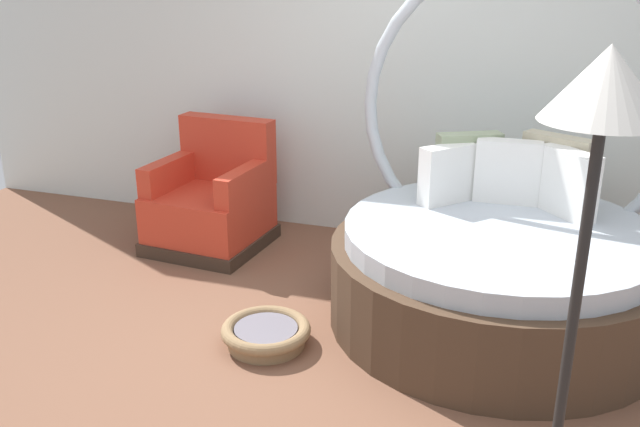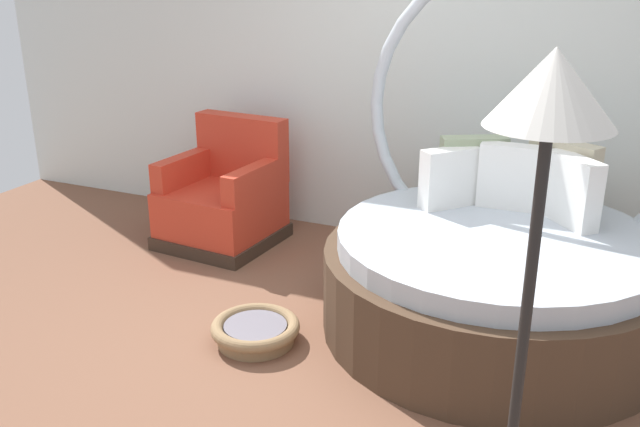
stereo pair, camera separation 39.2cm
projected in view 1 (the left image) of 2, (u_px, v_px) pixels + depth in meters
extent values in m
cube|color=brown|center=(345.00, 368.00, 3.72)|extent=(8.00, 8.00, 0.02)
cube|color=silver|center=(428.00, 30.00, 4.96)|extent=(8.00, 0.12, 3.17)
cylinder|color=#473323|center=(495.00, 283.00, 4.11)|extent=(1.97, 1.97, 0.50)
cylinder|color=#B2BCC6|center=(500.00, 236.00, 4.00)|extent=(1.81, 1.81, 0.12)
torus|color=#B2BCC6|center=(516.00, 112.00, 4.27)|extent=(1.95, 0.08, 1.95)
cube|color=white|center=(568.00, 183.00, 4.09)|extent=(0.36, 0.38, 0.40)
cube|color=#BCB293|center=(556.00, 170.00, 4.29)|extent=(0.44, 0.31, 0.44)
cube|color=white|center=(508.00, 171.00, 4.32)|extent=(0.40, 0.13, 0.40)
cube|color=#93A37F|center=(468.00, 165.00, 4.44)|extent=(0.42, 0.30, 0.41)
cube|color=white|center=(447.00, 174.00, 4.32)|extent=(0.33, 0.36, 0.37)
cube|color=#38281E|center=(211.00, 240.00, 5.27)|extent=(0.86, 0.86, 0.10)
cube|color=red|center=(209.00, 213.00, 5.20)|extent=(0.82, 0.82, 0.34)
cube|color=red|center=(228.00, 149.00, 5.32)|extent=(0.77, 0.22, 0.50)
cube|color=red|center=(171.00, 173.00, 5.22)|extent=(0.17, 0.69, 0.22)
cube|color=red|center=(245.00, 183.00, 4.98)|extent=(0.17, 0.69, 0.22)
cylinder|color=#8E704C|center=(266.00, 340.00, 3.92)|extent=(0.44, 0.44, 0.06)
torus|color=#8E704C|center=(266.00, 330.00, 3.90)|extent=(0.51, 0.51, 0.07)
cylinder|color=slate|center=(266.00, 331.00, 3.90)|extent=(0.36, 0.36, 0.05)
cylinder|color=black|center=(571.00, 337.00, 2.44)|extent=(0.04, 0.04, 1.55)
cone|color=silver|center=(607.00, 83.00, 2.13)|extent=(0.40, 0.40, 0.24)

